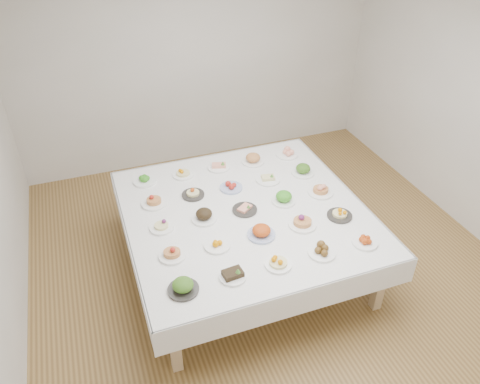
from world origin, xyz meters
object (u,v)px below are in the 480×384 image
object	(u,v)px
display_table	(245,215)
dish_12	(245,208)
dish_24	(287,152)
dish_0	(183,284)

from	to	relation	value
display_table	dish_12	bearing A→B (deg)	-142.60
dish_12	dish_24	bearing A→B (deg)	44.80
dish_0	display_table	bearing A→B (deg)	44.67
display_table	dish_0	bearing A→B (deg)	-135.33
dish_0	dish_24	bearing A→B (deg)	44.76
dish_12	dish_24	distance (m)	1.22
dish_12	dish_24	size ratio (longest dim) A/B	0.96
dish_12	display_table	bearing A→B (deg)	37.40
display_table	dish_12	world-z (taller)	dish_12
display_table	dish_0	size ratio (longest dim) A/B	9.06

